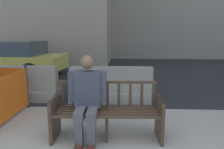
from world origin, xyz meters
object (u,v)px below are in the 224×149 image
(street_bench, at_px, (107,114))
(jersey_barrier_left, at_px, (18,86))
(seated_person, at_px, (87,97))
(car_taxi_near, at_px, (8,58))
(jersey_barrier_centre, at_px, (111,87))

(street_bench, distance_m, jersey_barrier_left, 3.11)
(seated_person, xyz_separation_m, car_taxi_near, (-3.99, 5.11, -0.00))
(seated_person, height_order, jersey_barrier_left, seated_person)
(car_taxi_near, bearing_deg, jersey_barrier_centre, -35.89)
(seated_person, height_order, car_taxi_near, car_taxi_near)
(seated_person, height_order, jersey_barrier_centre, seated_person)
(car_taxi_near, bearing_deg, seated_person, -52.03)
(street_bench, height_order, car_taxi_near, car_taxi_near)
(street_bench, distance_m, car_taxi_near, 6.62)
(street_bench, height_order, seated_person, seated_person)
(street_bench, bearing_deg, jersey_barrier_centre, 91.31)
(jersey_barrier_left, bearing_deg, car_taxi_near, 121.39)
(jersey_barrier_left, bearing_deg, jersey_barrier_centre, 0.23)
(street_bench, bearing_deg, car_taxi_near, 130.33)
(jersey_barrier_centre, bearing_deg, car_taxi_near, 144.11)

